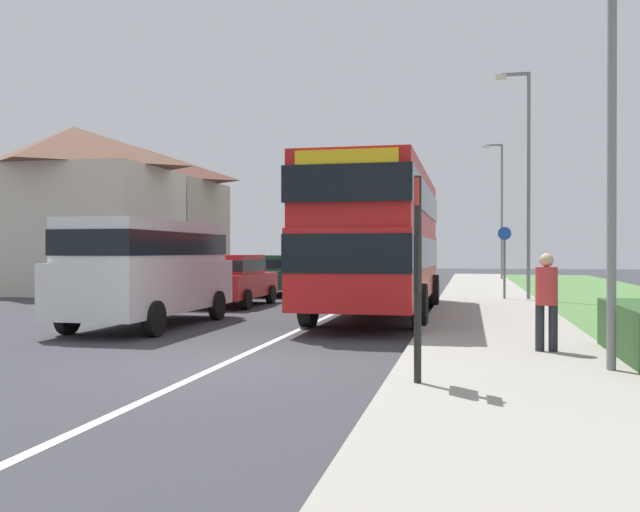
{
  "coord_description": "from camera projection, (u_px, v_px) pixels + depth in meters",
  "views": [
    {
      "loc": [
        3.6,
        -9.77,
        1.69
      ],
      "look_at": [
        0.52,
        4.38,
        1.6
      ],
      "focal_mm": 38.58,
      "sensor_mm": 36.0,
      "label": 1
    }
  ],
  "objects": [
    {
      "name": "street_lamp_near",
      "position": [
        604.0,
        59.0,
        9.12
      ],
      "size": [
        1.14,
        0.2,
        7.4
      ],
      "color": "slate",
      "rests_on": "ground_plane"
    },
    {
      "name": "bus_stop_sign",
      "position": [
        418.0,
        264.0,
        8.23
      ],
      "size": [
        0.09,
        0.52,
        2.6
      ],
      "color": "black",
      "rests_on": "ground_plane"
    },
    {
      "name": "parked_car_dark_green",
      "position": [
        279.0,
        273.0,
        26.75
      ],
      "size": [
        2.0,
        4.54,
        1.55
      ],
      "color": "#19472D",
      "rests_on": "ground_plane"
    },
    {
      "name": "lane_marking_centre",
      "position": [
        330.0,
        315.0,
        18.14
      ],
      "size": [
        0.14,
        60.0,
        0.01
      ],
      "primitive_type": "cube",
      "color": "silver",
      "rests_on": "ground_plane"
    },
    {
      "name": "double_decker_bus",
      "position": [
        379.0,
        234.0,
        17.81
      ],
      "size": [
        2.8,
        9.87,
        3.7
      ],
      "color": "red",
      "rests_on": "ground_plane"
    },
    {
      "name": "street_lamp_far",
      "position": [
        500.0,
        203.0,
        39.32
      ],
      "size": [
        1.14,
        0.2,
        7.85
      ],
      "color": "slate",
      "rests_on": "ground_plane"
    },
    {
      "name": "pedestrian_at_stop",
      "position": [
        547.0,
        297.0,
        10.81
      ],
      "size": [
        0.34,
        0.34,
        1.67
      ],
      "color": "#23232D",
      "rests_on": "ground_plane"
    },
    {
      "name": "parked_van_white",
      "position": [
        150.0,
        265.0,
        15.51
      ],
      "size": [
        2.11,
        5.6,
        2.36
      ],
      "color": "silver",
      "rests_on": "ground_plane"
    },
    {
      "name": "pavement_near_side",
      "position": [
        497.0,
        325.0,
        15.29
      ],
      "size": [
        3.2,
        68.0,
        0.12
      ],
      "primitive_type": "cube",
      "color": "#9E998E",
      "rests_on": "ground_plane"
    },
    {
      "name": "parked_car_red",
      "position": [
        232.0,
        278.0,
        21.25
      ],
      "size": [
        1.91,
        4.1,
        1.59
      ],
      "color": "#B21E1E",
      "rests_on": "ground_plane"
    },
    {
      "name": "street_lamp_mid",
      "position": [
        525.0,
        171.0,
        22.84
      ],
      "size": [
        1.14,
        0.2,
        7.66
      ],
      "color": "slate",
      "rests_on": "ground_plane"
    },
    {
      "name": "ground_plane",
      "position": [
        224.0,
        364.0,
        10.32
      ],
      "size": [
        120.0,
        120.0,
        0.0
      ],
      "primitive_type": "plane",
      "color": "#38383D"
    },
    {
      "name": "cycle_route_sign",
      "position": [
        504.0,
        260.0,
        22.95
      ],
      "size": [
        0.44,
        0.08,
        2.52
      ],
      "color": "slate",
      "rests_on": "ground_plane"
    },
    {
      "name": "house_terrace_far_side",
      "position": [
        109.0,
        214.0,
        30.63
      ],
      "size": [
        7.4,
        11.07,
        6.78
      ],
      "color": "beige",
      "rests_on": "ground_plane"
    }
  ]
}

